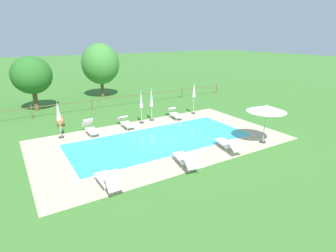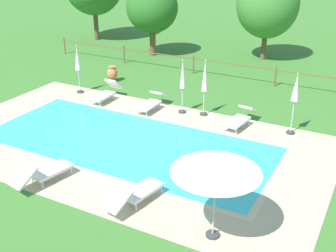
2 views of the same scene
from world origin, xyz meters
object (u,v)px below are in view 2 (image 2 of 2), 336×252
sun_lounger_north_far (106,93)px  sun_lounger_south_near_corner (152,102)px  patio_umbrella_closed_row_west (78,62)px  terracotta_urn_near_fence (112,73)px  sun_lounger_south_mid (44,172)px  sun_lounger_north_end (241,118)px  sun_lounger_north_mid (135,193)px  patio_umbrella_closed_deck_corner (183,79)px  patio_umbrella_closed_row_mid_west (296,92)px  patio_umbrella_closed_row_centre (205,80)px  tree_far_west (152,8)px  tree_centre (268,4)px  patio_umbrella_open_foreground (216,166)px

sun_lounger_north_far → sun_lounger_south_near_corner: sun_lounger_north_far is taller
sun_lounger_south_near_corner → patio_umbrella_closed_row_west: patio_umbrella_closed_row_west is taller
sun_lounger_south_near_corner → terracotta_urn_near_fence: bearing=147.2°
sun_lounger_south_mid → sun_lounger_north_end: bearing=60.7°
sun_lounger_north_mid → sun_lounger_south_near_corner: bearing=116.4°
sun_lounger_north_far → patio_umbrella_closed_deck_corner: bearing=5.1°
patio_umbrella_closed_row_west → patio_umbrella_closed_row_mid_west: patio_umbrella_closed_row_mid_west is taller
sun_lounger_north_mid → patio_umbrella_closed_deck_corner: patio_umbrella_closed_deck_corner is taller
sun_lounger_north_mid → terracotta_urn_near_fence: bearing=128.2°
sun_lounger_north_end → sun_lounger_south_mid: 8.04m
sun_lounger_north_mid → patio_umbrella_closed_deck_corner: 7.16m
patio_umbrella_closed_row_centre → patio_umbrella_closed_deck_corner: size_ratio=1.03×
sun_lounger_north_end → tree_far_west: tree_far_west is taller
sun_lounger_south_near_corner → patio_umbrella_closed_row_mid_west: size_ratio=0.85×
sun_lounger_north_far → tree_centre: 11.70m
sun_lounger_north_mid → patio_umbrella_closed_deck_corner: size_ratio=0.90×
sun_lounger_north_mid → sun_lounger_north_end: size_ratio=1.01×
sun_lounger_north_end → patio_umbrella_closed_deck_corner: bearing=176.6°
sun_lounger_north_far → patio_umbrella_closed_deck_corner: patio_umbrella_closed_deck_corner is taller
patio_umbrella_closed_row_centre → tree_centre: tree_centre is taller
sun_lounger_south_mid → tree_far_west: (-4.74, 14.96, 2.58)m
patio_umbrella_closed_row_mid_west → patio_umbrella_closed_row_centre: 3.75m
sun_lounger_north_end → patio_umbrella_closed_deck_corner: size_ratio=0.89×
sun_lounger_south_mid → tree_centre: size_ratio=0.39×
sun_lounger_north_far → tree_centre: size_ratio=0.37×
sun_lounger_north_mid → sun_lounger_north_far: 8.61m
sun_lounger_north_far → patio_umbrella_open_foreground: 10.77m
patio_umbrella_closed_row_mid_west → sun_lounger_north_end: bearing=-173.0°
patio_umbrella_closed_row_west → tree_centre: bearing=59.0°
sun_lounger_north_far → sun_lounger_south_near_corner: bearing=0.8°
patio_umbrella_closed_row_west → patio_umbrella_closed_row_centre: 6.48m
patio_umbrella_closed_row_mid_west → sun_lounger_south_near_corner: bearing=-176.4°
sun_lounger_north_far → patio_umbrella_closed_deck_corner: (3.79, 0.34, 1.14)m
tree_centre → sun_lounger_south_mid: bearing=-95.9°
patio_umbrella_closed_row_centre → tree_centre: bearing=92.2°
sun_lounger_north_far → tree_far_west: (-2.19, 8.13, 2.56)m
sun_lounger_north_mid → patio_umbrella_open_foreground: bearing=-6.8°
sun_lounger_north_far → patio_umbrella_closed_row_mid_west: 8.57m
tree_far_west → patio_umbrella_closed_row_west: bearing=-86.9°
patio_umbrella_open_foreground → patio_umbrella_closed_row_centre: (-3.49, 7.31, -0.51)m
patio_umbrella_closed_row_mid_west → patio_umbrella_closed_deck_corner: 4.68m
sun_lounger_north_mid → patio_umbrella_open_foreground: patio_umbrella_open_foreground is taller
tree_far_west → sun_lounger_north_end: bearing=-42.5°
sun_lounger_north_mid → sun_lounger_north_far: bearing=131.3°
sun_lounger_north_mid → terracotta_urn_near_fence: terracotta_urn_near_fence is taller
tree_far_west → sun_lounger_north_far: bearing=-74.9°
sun_lounger_north_mid → sun_lounger_south_near_corner: 7.27m
patio_umbrella_closed_row_west → terracotta_urn_near_fence: (0.40, 2.20, -1.13)m
sun_lounger_north_mid → tree_far_west: (-7.86, 14.61, 2.58)m
sun_lounger_north_mid → sun_lounger_north_end: bearing=83.0°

